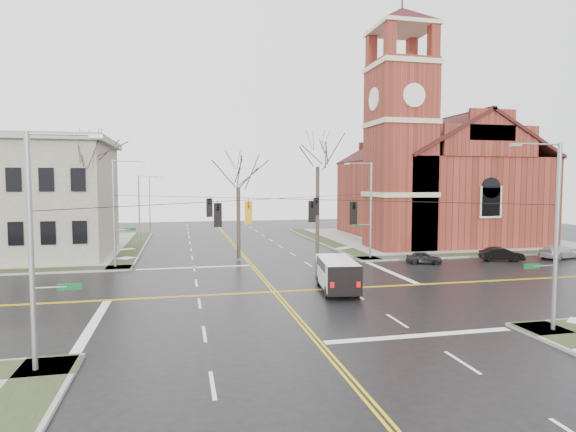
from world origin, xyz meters
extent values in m
plane|color=black|center=(0.00, 0.00, 0.00)|extent=(120.00, 120.00, 0.00)
cube|color=gray|center=(25.00, 25.00, 0.07)|extent=(30.00, 30.00, 0.15)
cube|color=#2C361D|center=(11.20, 25.00, 0.15)|extent=(2.00, 30.00, 0.02)
cube|color=#2C361D|center=(25.00, 11.20, 0.15)|extent=(30.00, 2.00, 0.02)
cube|color=#2C361D|center=(-11.20, 25.00, 0.15)|extent=(2.00, 30.00, 0.02)
cube|color=gold|center=(-0.12, 0.00, 0.01)|extent=(0.12, 100.00, 0.01)
cube|color=gold|center=(0.12, 0.00, 0.01)|extent=(0.12, 100.00, 0.01)
cube|color=gold|center=(0.00, -0.12, 0.01)|extent=(100.00, 0.12, 0.01)
cube|color=gold|center=(0.00, 0.12, 0.01)|extent=(100.00, 0.12, 0.01)
cube|color=silver|center=(5.00, -10.50, 0.01)|extent=(9.50, 0.50, 0.01)
cube|color=silver|center=(-5.00, 10.50, 0.01)|extent=(9.50, 0.50, 0.01)
cube|color=silver|center=(-10.50, -5.00, 0.01)|extent=(0.50, 9.50, 0.01)
cube|color=silver|center=(10.50, 5.00, 0.01)|extent=(0.50, 9.50, 0.01)
cube|color=maroon|center=(17.00, 17.00, 10.00)|extent=(6.00, 6.00, 20.00)
cube|color=beige|center=(17.00, 17.00, 19.50)|extent=(6.30, 6.30, 0.50)
cylinder|color=silver|center=(17.00, 13.95, 16.00)|extent=(2.40, 0.15, 2.40)
cylinder|color=silver|center=(13.95, 17.00, 16.00)|extent=(0.15, 2.40, 2.40)
cone|color=black|center=(17.00, 17.00, 24.60)|extent=(12.16, 12.16, 2.00)
cube|color=black|center=(17.00, 17.00, 26.40)|extent=(0.12, 0.12, 2.20)
cube|color=maroon|center=(26.00, 26.00, 5.00)|extent=(18.00, 24.00, 10.00)
cube|color=maroon|center=(16.80, 20.00, 2.20)|extent=(2.00, 5.00, 4.40)
cube|color=gray|center=(-22.00, 20.00, 5.50)|extent=(18.00, 14.00, 11.00)
cylinder|color=gray|center=(11.50, 11.50, 4.65)|extent=(0.20, 0.20, 9.00)
cylinder|color=gray|center=(10.90, 11.50, 3.30)|extent=(1.20, 0.06, 0.06)
cube|color=#0D4E24|center=(10.20, 11.50, 3.30)|extent=(0.90, 0.04, 0.25)
cylinder|color=gray|center=(10.30, 11.50, 9.05)|extent=(2.40, 0.08, 0.08)
cube|color=gray|center=(9.10, 11.50, 9.00)|extent=(0.50, 0.22, 0.15)
cylinder|color=gray|center=(-11.50, 11.50, 4.65)|extent=(0.20, 0.20, 9.00)
cylinder|color=gray|center=(-10.90, 11.50, 3.30)|extent=(1.20, 0.06, 0.06)
cube|color=#0D4E24|center=(-10.20, 11.50, 3.30)|extent=(0.90, 0.04, 0.25)
cylinder|color=gray|center=(-10.30, 11.50, 9.05)|extent=(2.40, 0.08, 0.08)
cube|color=gray|center=(-9.10, 11.50, 9.00)|extent=(0.50, 0.22, 0.15)
cylinder|color=gray|center=(11.50, -11.50, 4.65)|extent=(0.20, 0.20, 9.00)
cylinder|color=gray|center=(10.90, -11.50, 3.30)|extent=(1.20, 0.06, 0.06)
cube|color=#0D4E24|center=(10.20, -11.50, 3.30)|extent=(0.90, 0.04, 0.25)
cylinder|color=gray|center=(10.30, -11.50, 9.05)|extent=(2.40, 0.08, 0.08)
cube|color=gray|center=(9.10, -11.50, 9.00)|extent=(0.50, 0.22, 0.15)
cylinder|color=gray|center=(-11.50, -11.50, 4.65)|extent=(0.20, 0.20, 9.00)
cylinder|color=gray|center=(-10.90, -11.50, 3.30)|extent=(1.20, 0.06, 0.06)
cube|color=#0D4E24|center=(-10.20, -11.50, 3.30)|extent=(0.90, 0.04, 0.25)
cylinder|color=gray|center=(-10.30, -11.50, 9.05)|extent=(2.40, 0.08, 0.08)
cube|color=gray|center=(-9.10, -11.50, 9.00)|extent=(0.50, 0.22, 0.15)
cylinder|color=black|center=(0.00, 0.00, 6.20)|extent=(23.02, 23.02, 0.03)
cylinder|color=black|center=(0.00, 0.00, 6.20)|extent=(23.02, 23.02, 0.03)
imported|color=black|center=(-4.00, -4.00, 5.45)|extent=(0.21, 0.26, 1.30)
imported|color=black|center=(4.00, 4.00, 5.45)|extent=(0.21, 0.26, 1.30)
imported|color=orange|center=(-2.00, -2.00, 5.45)|extent=(0.21, 0.26, 1.30)
imported|color=black|center=(-4.00, 4.00, 5.45)|extent=(0.21, 0.26, 1.30)
imported|color=black|center=(4.00, -4.00, 5.45)|extent=(0.21, 0.26, 1.30)
imported|color=black|center=(2.00, -2.00, 5.45)|extent=(0.21, 0.26, 1.30)
cylinder|color=gray|center=(-10.80, 28.00, 4.10)|extent=(0.16, 0.16, 8.00)
cylinder|color=gray|center=(-9.80, 28.00, 8.00)|extent=(2.00, 0.07, 0.07)
cube|color=gray|center=(-8.80, 28.00, 7.95)|extent=(0.45, 0.20, 0.13)
cylinder|color=gray|center=(-10.80, 48.00, 4.10)|extent=(0.16, 0.16, 8.00)
cylinder|color=gray|center=(-9.80, 48.00, 8.00)|extent=(2.00, 0.07, 0.07)
cube|color=gray|center=(-8.80, 48.00, 7.95)|extent=(0.45, 0.20, 0.13)
cube|color=white|center=(4.11, -0.74, 1.25)|extent=(2.90, 5.78, 1.77)
cube|color=white|center=(4.44, 1.53, 0.99)|extent=(2.25, 1.23, 1.25)
cube|color=black|center=(4.49, 1.89, 1.57)|extent=(1.93, 0.40, 0.83)
cube|color=black|center=(4.14, -0.53, 1.83)|extent=(2.67, 4.03, 0.57)
cube|color=#B70C0A|center=(2.90, -3.41, 1.04)|extent=(0.26, 0.11, 0.35)
cube|color=#B70C0A|center=(4.51, -3.65, 1.04)|extent=(0.26, 0.11, 0.35)
cube|color=black|center=(4.11, -0.74, 0.34)|extent=(2.96, 5.84, 0.10)
cylinder|color=black|center=(3.42, 1.20, 0.38)|extent=(0.38, 0.78, 0.75)
cylinder|color=black|center=(5.32, 0.93, 0.38)|extent=(0.38, 0.78, 0.75)
cylinder|color=black|center=(2.90, -2.41, 0.38)|extent=(0.38, 0.78, 0.75)
cylinder|color=black|center=(4.80, -2.69, 0.38)|extent=(0.38, 0.78, 0.75)
imported|color=black|center=(15.16, 7.98, 0.53)|extent=(3.38, 2.35, 1.07)
imported|color=black|center=(22.91, 7.73, 0.63)|extent=(4.06, 2.35, 1.27)
imported|color=#BDBDC0|center=(29.31, 7.87, 0.65)|extent=(4.81, 2.92, 1.30)
cylinder|color=#362C22|center=(-13.75, 14.09, 4.40)|extent=(0.36, 0.36, 8.50)
cylinder|color=#362C22|center=(-0.78, 13.56, 3.51)|extent=(0.36, 0.36, 6.71)
cylinder|color=#362C22|center=(6.70, 13.00, 4.46)|extent=(0.36, 0.36, 8.61)
camera|label=1|loc=(-6.02, -30.97, 7.27)|focal=30.00mm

